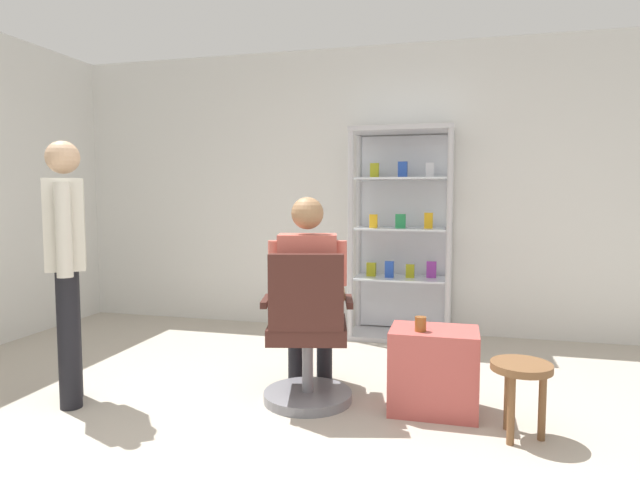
{
  "coord_description": "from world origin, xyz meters",
  "views": [
    {
      "loc": [
        0.89,
        -2.15,
        1.3
      ],
      "look_at": [
        -0.0,
        1.33,
        1.0
      ],
      "focal_mm": 30.11,
      "sensor_mm": 36.0,
      "label": 1
    }
  ],
  "objects": [
    {
      "name": "storage_crate",
      "position": [
        0.77,
        1.06,
        0.25
      ],
      "size": [
        0.52,
        0.36,
        0.5
      ],
      "primitive_type": "cube",
      "color": "#B24C47",
      "rests_on": "ground"
    },
    {
      "name": "wooden_stool",
      "position": [
        1.24,
        0.81,
        0.33
      ],
      "size": [
        0.32,
        0.32,
        0.41
      ],
      "color": "brown",
      "rests_on": "ground"
    },
    {
      "name": "office_chair",
      "position": [
        0.01,
        0.98,
        0.39
      ],
      "size": [
        0.61,
        0.58,
        0.96
      ],
      "color": "slate",
      "rests_on": "ground"
    },
    {
      "name": "standing_customer",
      "position": [
        -1.44,
        0.64,
        0.93
      ],
      "size": [
        0.39,
        0.43,
        1.63
      ],
      "color": "black",
      "rests_on": "ground"
    },
    {
      "name": "seated_shopkeeper",
      "position": [
        -0.03,
        1.14,
        0.71
      ],
      "size": [
        0.55,
        0.62,
        1.29
      ],
      "color": "black",
      "rests_on": "ground"
    },
    {
      "name": "display_cabinet_main",
      "position": [
        0.4,
        2.76,
        0.96
      ],
      "size": [
        0.9,
        0.45,
        1.9
      ],
      "color": "#B7B7BC",
      "rests_on": "ground"
    },
    {
      "name": "back_wall",
      "position": [
        0.0,
        3.0,
        1.35
      ],
      "size": [
        6.0,
        0.1,
        2.7
      ],
      "primitive_type": "cube",
      "color": "silver",
      "rests_on": "ground"
    },
    {
      "name": "tea_glass",
      "position": [
        0.69,
        0.99,
        0.55
      ],
      "size": [
        0.07,
        0.07,
        0.09
      ],
      "primitive_type": "cylinder",
      "color": "brown",
      "rests_on": "storage_crate"
    }
  ]
}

